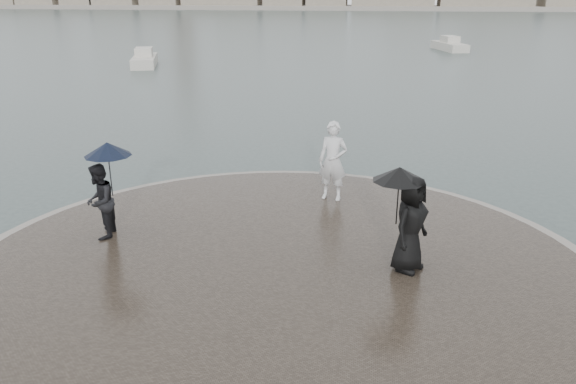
# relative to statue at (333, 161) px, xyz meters

# --- Properties ---
(kerb_ring) EXTENTS (12.50, 12.50, 0.32)m
(kerb_ring) POSITION_rel_statue_xyz_m (-0.71, -3.97, -1.18)
(kerb_ring) COLOR gray
(kerb_ring) RESTS_ON ground
(quay_tip) EXTENTS (11.90, 11.90, 0.36)m
(quay_tip) POSITION_rel_statue_xyz_m (-0.71, -3.97, -1.16)
(quay_tip) COLOR #2D261E
(quay_tip) RESTS_ON ground
(statue) EXTENTS (0.79, 0.60, 1.96)m
(statue) POSITION_rel_statue_xyz_m (0.00, 0.00, 0.00)
(statue) COLOR silver
(statue) RESTS_ON quay_tip
(visitor_left) EXTENTS (1.09, 1.01, 2.04)m
(visitor_left) POSITION_rel_statue_xyz_m (-4.54, -2.99, 0.10)
(visitor_left) COLOR black
(visitor_left) RESTS_ON quay_tip
(visitor_right) EXTENTS (1.21, 1.12, 1.95)m
(visitor_right) POSITION_rel_statue_xyz_m (1.61, -3.53, 0.12)
(visitor_right) COLOR black
(visitor_right) RESTS_ON quay_tip
(boats) EXTENTS (45.66, 20.68, 1.50)m
(boats) POSITION_rel_statue_xyz_m (5.80, 34.59, -0.96)
(boats) COLOR beige
(boats) RESTS_ON ground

